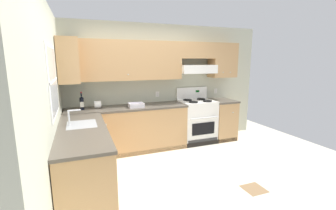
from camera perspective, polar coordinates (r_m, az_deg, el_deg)
ground_plane at (r=3.88m, az=0.21°, el=-16.82°), size 7.04×7.04×0.00m
floor_accent_tile at (r=3.74m, az=20.31°, el=-18.68°), size 0.30×0.30×0.01m
wall_back at (r=5.01m, az=-1.94°, el=7.18°), size 4.68×0.57×2.55m
wall_left at (r=3.47m, az=-26.55°, el=2.08°), size 0.47×4.00×2.55m
counter_back_run at (r=4.81m, az=-5.00°, el=-5.47°), size 3.60×0.65×0.91m
counter_left_run at (r=3.47m, az=-19.75°, el=-12.60°), size 0.63×1.91×1.13m
stove at (r=5.23m, az=7.08°, el=-3.86°), size 0.76×0.62×1.20m
wine_bottle at (r=4.54m, az=-20.35°, el=0.56°), size 0.07×0.08×0.33m
bowl at (r=4.56m, az=-7.81°, el=-0.15°), size 0.28×0.23×0.08m
paper_towel_roll at (r=4.62m, az=-16.86°, el=0.13°), size 0.13×0.14×0.14m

